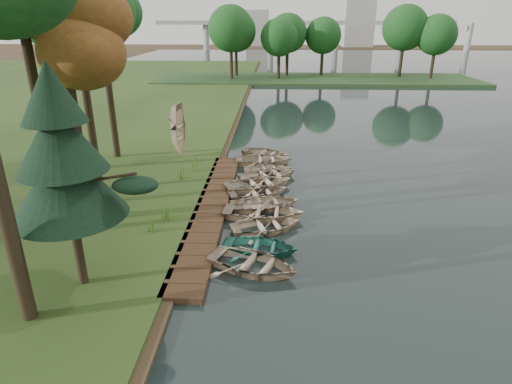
{
  "coord_description": "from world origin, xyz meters",
  "views": [
    {
      "loc": [
        1.56,
        -20.08,
        9.23
      ],
      "look_at": [
        0.7,
        -0.29,
        1.16
      ],
      "focal_mm": 30.0,
      "sensor_mm": 36.0,
      "label": 1
    }
  ],
  "objects_px": {
    "boardwalk": "(212,207)",
    "rowboat_2": "(266,224)",
    "rowboat_0": "(253,262)",
    "pine_tree": "(62,158)",
    "rowboat_1": "(260,245)",
    "stored_rowboat": "(181,151)"
  },
  "relations": [
    {
      "from": "boardwalk",
      "to": "rowboat_2",
      "type": "relative_size",
      "value": 4.81
    },
    {
      "from": "stored_rowboat",
      "to": "pine_tree",
      "type": "bearing_deg",
      "value": -172.35
    },
    {
      "from": "rowboat_1",
      "to": "stored_rowboat",
      "type": "distance_m",
      "value": 13.84
    },
    {
      "from": "boardwalk",
      "to": "rowboat_1",
      "type": "distance_m",
      "value": 5.08
    },
    {
      "from": "pine_tree",
      "to": "rowboat_0",
      "type": "bearing_deg",
      "value": 13.31
    },
    {
      "from": "rowboat_1",
      "to": "pine_tree",
      "type": "distance_m",
      "value": 8.36
    },
    {
      "from": "boardwalk",
      "to": "pine_tree",
      "type": "distance_m",
      "value": 9.41
    },
    {
      "from": "rowboat_1",
      "to": "pine_tree",
      "type": "bearing_deg",
      "value": 121.93
    },
    {
      "from": "rowboat_0",
      "to": "stored_rowboat",
      "type": "relative_size",
      "value": 1.0
    },
    {
      "from": "boardwalk",
      "to": "rowboat_0",
      "type": "relative_size",
      "value": 4.35
    },
    {
      "from": "rowboat_2",
      "to": "rowboat_1",
      "type": "bearing_deg",
      "value": 155.46
    },
    {
      "from": "boardwalk",
      "to": "rowboat_0",
      "type": "xyz_separation_m",
      "value": [
        2.41,
        -5.71,
        0.28
      ]
    },
    {
      "from": "rowboat_0",
      "to": "pine_tree",
      "type": "bearing_deg",
      "value": 125.46
    },
    {
      "from": "boardwalk",
      "to": "pine_tree",
      "type": "relative_size",
      "value": 2.05
    },
    {
      "from": "boardwalk",
      "to": "rowboat_2",
      "type": "bearing_deg",
      "value": -39.23
    },
    {
      "from": "rowboat_0",
      "to": "stored_rowboat",
      "type": "distance_m",
      "value": 15.01
    },
    {
      "from": "stored_rowboat",
      "to": "pine_tree",
      "type": "distance_m",
      "value": 15.94
    },
    {
      "from": "boardwalk",
      "to": "rowboat_1",
      "type": "height_order",
      "value": "rowboat_1"
    },
    {
      "from": "rowboat_0",
      "to": "rowboat_2",
      "type": "bearing_deg",
      "value": 14.69
    },
    {
      "from": "rowboat_0",
      "to": "stored_rowboat",
      "type": "bearing_deg",
      "value": 44.46
    },
    {
      "from": "rowboat_2",
      "to": "stored_rowboat",
      "type": "xyz_separation_m",
      "value": [
        -6.14,
        10.5,
        0.28
      ]
    },
    {
      "from": "rowboat_2",
      "to": "rowboat_0",
      "type": "bearing_deg",
      "value": 153.47
    }
  ]
}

